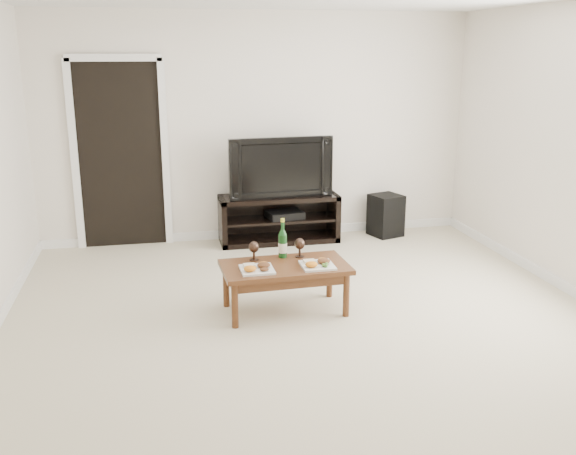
# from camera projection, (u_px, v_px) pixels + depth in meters

# --- Properties ---
(floor) EXTENTS (5.50, 5.50, 0.00)m
(floor) POSITION_uv_depth(u_px,v_px,m) (315.00, 331.00, 5.14)
(floor) COLOR beige
(floor) RESTS_ON ground
(back_wall) EXTENTS (5.00, 0.04, 2.60)m
(back_wall) POSITION_uv_depth(u_px,v_px,m) (257.00, 128.00, 7.40)
(back_wall) COLOR silver
(back_wall) RESTS_ON ground
(doorway) EXTENTS (0.90, 0.02, 2.05)m
(doorway) POSITION_uv_depth(u_px,v_px,m) (121.00, 156.00, 7.13)
(doorway) COLOR black
(doorway) RESTS_ON ground
(media_console) EXTENTS (1.37, 0.45, 0.55)m
(media_console) POSITION_uv_depth(u_px,v_px,m) (279.00, 219.00, 7.45)
(media_console) COLOR black
(media_console) RESTS_ON ground
(television) EXTENTS (1.20, 0.23, 0.69)m
(television) POSITION_uv_depth(u_px,v_px,m) (279.00, 166.00, 7.29)
(television) COLOR black
(television) RESTS_ON media_console
(av_receiver) EXTENTS (0.44, 0.36, 0.08)m
(av_receiver) POSITION_uv_depth(u_px,v_px,m) (285.00, 214.00, 7.44)
(av_receiver) COLOR black
(av_receiver) RESTS_ON media_console
(subwoofer) EXTENTS (0.42, 0.42, 0.50)m
(subwoofer) POSITION_uv_depth(u_px,v_px,m) (386.00, 215.00, 7.71)
(subwoofer) COLOR black
(subwoofer) RESTS_ON ground
(coffee_table) EXTENTS (1.09, 0.62, 0.42)m
(coffee_table) POSITION_uv_depth(u_px,v_px,m) (285.00, 288.00, 5.47)
(coffee_table) COLOR #563018
(coffee_table) RESTS_ON ground
(plate_left) EXTENTS (0.27, 0.27, 0.07)m
(plate_left) POSITION_uv_depth(u_px,v_px,m) (257.00, 267.00, 5.26)
(plate_left) COLOR white
(plate_left) RESTS_ON coffee_table
(plate_right) EXTENTS (0.27, 0.27, 0.07)m
(plate_right) POSITION_uv_depth(u_px,v_px,m) (317.00, 263.00, 5.36)
(plate_right) COLOR white
(plate_right) RESTS_ON coffee_table
(wine_bottle) EXTENTS (0.07, 0.07, 0.35)m
(wine_bottle) POSITION_uv_depth(u_px,v_px,m) (283.00, 238.00, 5.57)
(wine_bottle) COLOR #103C14
(wine_bottle) RESTS_ON coffee_table
(goblet_left) EXTENTS (0.09, 0.09, 0.17)m
(goblet_left) POSITION_uv_depth(u_px,v_px,m) (254.00, 251.00, 5.51)
(goblet_left) COLOR #31221B
(goblet_left) RESTS_ON coffee_table
(goblet_right) EXTENTS (0.09, 0.09, 0.17)m
(goblet_right) POSITION_uv_depth(u_px,v_px,m) (300.00, 248.00, 5.60)
(goblet_right) COLOR #31221B
(goblet_right) RESTS_ON coffee_table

